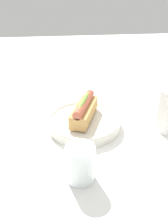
# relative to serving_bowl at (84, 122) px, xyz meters

# --- Properties ---
(ground_plane) EXTENTS (2.40, 2.40, 0.00)m
(ground_plane) POSITION_rel_serving_bowl_xyz_m (-0.01, 0.01, -0.02)
(ground_plane) COLOR white
(serving_bowl) EXTENTS (0.23, 0.23, 0.03)m
(serving_bowl) POSITION_rel_serving_bowl_xyz_m (0.00, 0.00, 0.00)
(serving_bowl) COLOR silver
(serving_bowl) RESTS_ON ground_plane
(hotdog_front) EXTENTS (0.16, 0.10, 0.06)m
(hotdog_front) POSITION_rel_serving_bowl_xyz_m (0.00, 0.00, 0.04)
(hotdog_front) COLOR tan
(hotdog_front) RESTS_ON serving_bowl
(water_glass) EXTENTS (0.07, 0.07, 0.09)m
(water_glass) POSITION_rel_serving_bowl_xyz_m (0.22, -0.03, 0.02)
(water_glass) COLOR white
(water_glass) RESTS_ON ground_plane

